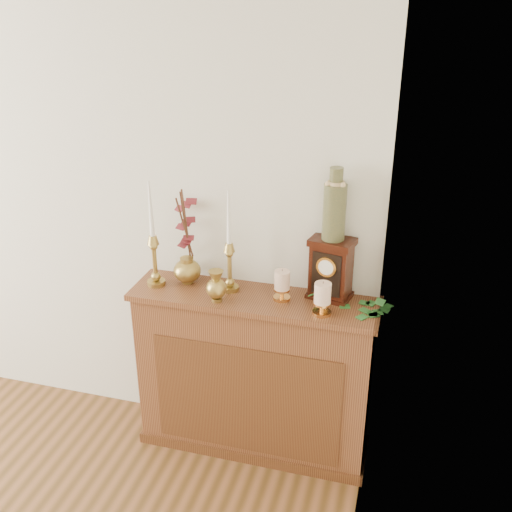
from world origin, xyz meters
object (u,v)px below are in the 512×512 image
(candlestick_left, at_px, (154,252))
(candlestick_center, at_px, (229,259))
(bud_vase, at_px, (216,286))
(mantel_clock, at_px, (331,269))
(ginger_jar, at_px, (187,238))
(ceramic_vase, at_px, (335,208))

(candlestick_left, distance_m, candlestick_center, 0.38)
(bud_vase, bearing_deg, mantel_clock, 19.85)
(candlestick_center, xyz_separation_m, bud_vase, (-0.03, -0.13, -0.09))
(candlestick_center, bearing_deg, candlestick_left, -173.73)
(ginger_jar, xyz_separation_m, ceramic_vase, (0.74, 0.00, 0.23))
(candlestick_center, relative_size, mantel_clock, 1.69)
(candlestick_left, height_order, candlestick_center, candlestick_left)
(bud_vase, bearing_deg, ceramic_vase, 20.10)
(bud_vase, bearing_deg, candlestick_left, 166.49)
(candlestick_left, xyz_separation_m, mantel_clock, (0.87, 0.10, -0.03))
(candlestick_center, xyz_separation_m, ceramic_vase, (0.49, 0.06, 0.29))
(ginger_jar, bearing_deg, ceramic_vase, 0.19)
(candlestick_left, height_order, mantel_clock, candlestick_left)
(bud_vase, distance_m, mantel_clock, 0.56)
(bud_vase, relative_size, ceramic_vase, 0.47)
(candlestick_center, distance_m, mantel_clock, 0.50)
(candlestick_center, height_order, ginger_jar, candlestick_center)
(bud_vase, relative_size, ginger_jar, 0.31)
(candlestick_left, bearing_deg, ceramic_vase, 6.84)
(bud_vase, distance_m, ginger_jar, 0.32)
(ginger_jar, distance_m, ceramic_vase, 0.77)
(candlestick_center, xyz_separation_m, ginger_jar, (-0.24, 0.06, 0.06))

